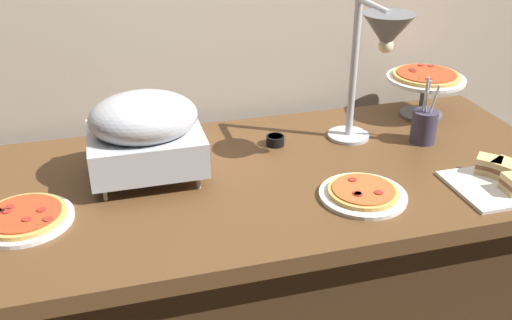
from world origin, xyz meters
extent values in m
cube|color=brown|center=(0.00, 0.00, 0.73)|extent=(1.90, 0.84, 0.05)
cube|color=#3C2715|center=(0.00, 0.00, 0.35)|extent=(1.75, 0.74, 0.71)
cylinder|color=#B7BABF|center=(-0.46, -0.03, 0.78)|extent=(0.01, 0.01, 0.04)
cylinder|color=#B7BABF|center=(-0.20, -0.03, 0.78)|extent=(0.01, 0.01, 0.04)
cylinder|color=#B7BABF|center=(-0.46, 0.19, 0.78)|extent=(0.01, 0.01, 0.04)
cylinder|color=#B7BABF|center=(-0.20, 0.19, 0.78)|extent=(0.01, 0.01, 0.04)
cube|color=#B7BABF|center=(-0.33, 0.08, 0.85)|extent=(0.33, 0.27, 0.11)
ellipsoid|color=#B7BABF|center=(-0.33, 0.08, 0.95)|extent=(0.31, 0.26, 0.14)
cylinder|color=#B7BABF|center=(0.35, 0.17, 0.77)|extent=(0.14, 0.14, 0.01)
cylinder|color=#B7BABF|center=(0.35, 0.17, 1.00)|extent=(0.02, 0.02, 0.45)
cylinder|color=#B7BABF|center=(0.35, 0.08, 1.22)|extent=(0.02, 0.20, 0.02)
cone|color=#595B60|center=(0.35, -0.02, 1.17)|extent=(0.15, 0.15, 0.10)
sphere|color=#F9EAB2|center=(0.35, -0.02, 1.13)|extent=(0.04, 0.04, 0.04)
cylinder|color=white|center=(0.23, -0.21, 0.77)|extent=(0.25, 0.25, 0.01)
cylinder|color=gold|center=(0.23, -0.21, 0.78)|extent=(0.20, 0.20, 0.01)
cylinder|color=#C65628|center=(0.23, -0.21, 0.79)|extent=(0.17, 0.17, 0.00)
cylinder|color=maroon|center=(0.20, -0.23, 0.79)|extent=(0.02, 0.02, 0.00)
cylinder|color=maroon|center=(0.22, -0.15, 0.79)|extent=(0.02, 0.02, 0.00)
cylinder|color=maroon|center=(0.20, -0.23, 0.79)|extent=(0.02, 0.02, 0.00)
cylinder|color=maroon|center=(0.26, -0.24, 0.79)|extent=(0.02, 0.02, 0.00)
cylinder|color=white|center=(-0.67, -0.08, 0.77)|extent=(0.25, 0.25, 0.01)
cylinder|color=gold|center=(-0.67, -0.08, 0.78)|extent=(0.22, 0.22, 0.01)
cylinder|color=#AD3D1E|center=(-0.67, -0.08, 0.79)|extent=(0.19, 0.19, 0.00)
cylinder|color=maroon|center=(-0.66, -0.12, 0.79)|extent=(0.02, 0.02, 0.00)
cylinder|color=maroon|center=(-0.63, -0.08, 0.79)|extent=(0.02, 0.02, 0.00)
cylinder|color=maroon|center=(-0.71, -0.05, 0.79)|extent=(0.02, 0.02, 0.00)
cylinder|color=maroon|center=(-0.73, -0.06, 0.79)|extent=(0.02, 0.02, 0.00)
cylinder|color=maroon|center=(-0.71, -0.07, 0.79)|extent=(0.02, 0.02, 0.00)
cylinder|color=maroon|center=(-0.61, -0.13, 0.79)|extent=(0.02, 0.02, 0.00)
cylinder|color=#595B60|center=(0.69, 0.28, 0.83)|extent=(0.02, 0.02, 0.14)
cylinder|color=#595B60|center=(0.69, 0.28, 0.76)|extent=(0.15, 0.15, 0.01)
cylinder|color=white|center=(0.69, 0.28, 0.90)|extent=(0.28, 0.28, 0.01)
cylinder|color=gold|center=(0.69, 0.28, 0.91)|extent=(0.24, 0.24, 0.01)
cylinder|color=#AD3D1E|center=(0.69, 0.28, 0.92)|extent=(0.21, 0.21, 0.00)
cylinder|color=maroon|center=(0.66, 0.33, 0.92)|extent=(0.02, 0.02, 0.00)
cylinder|color=maroon|center=(0.75, 0.35, 0.92)|extent=(0.02, 0.02, 0.00)
cylinder|color=maroon|center=(0.66, 0.22, 0.92)|extent=(0.02, 0.02, 0.00)
cylinder|color=maroon|center=(0.71, 0.36, 0.92)|extent=(0.02, 0.02, 0.00)
cylinder|color=maroon|center=(0.65, 0.31, 0.92)|extent=(0.02, 0.02, 0.00)
cube|color=white|center=(0.66, -0.26, 0.77)|extent=(0.33, 0.24, 0.01)
cube|color=tan|center=(0.68, -0.23, 0.78)|extent=(0.10, 0.11, 0.02)
cube|color=brown|center=(0.68, -0.23, 0.80)|extent=(0.10, 0.11, 0.01)
cube|color=tan|center=(0.68, -0.23, 0.81)|extent=(0.10, 0.11, 0.02)
cube|color=tan|center=(0.64, -0.19, 0.78)|extent=(0.09, 0.09, 0.02)
cube|color=brown|center=(0.64, -0.19, 0.80)|extent=(0.09, 0.09, 0.01)
cube|color=tan|center=(0.64, -0.19, 0.81)|extent=(0.09, 0.09, 0.02)
cylinder|color=black|center=(0.09, 0.18, 0.78)|extent=(0.06, 0.06, 0.03)
cylinder|color=maroon|center=(0.09, 0.18, 0.79)|extent=(0.05, 0.05, 0.01)
cylinder|color=#383347|center=(0.58, 0.08, 0.82)|extent=(0.08, 0.08, 0.11)
cylinder|color=#B7BABF|center=(0.57, 0.08, 0.89)|extent=(0.02, 0.03, 0.18)
cylinder|color=#B7BABF|center=(0.58, 0.09, 0.88)|extent=(0.02, 0.03, 0.18)
cylinder|color=#B7BABF|center=(0.57, 0.07, 0.89)|extent=(0.02, 0.01, 0.20)
cylinder|color=#B7BABF|center=(0.58, 0.06, 0.88)|extent=(0.04, 0.02, 0.17)
camera|label=1|loc=(-0.43, -1.46, 1.60)|focal=40.52mm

